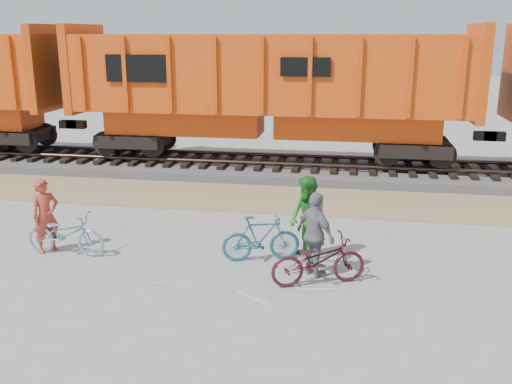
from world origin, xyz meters
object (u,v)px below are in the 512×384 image
person_woman (315,235)px  person_solo (46,216)px  bicycle_maroon (318,260)px  hopper_car_center (269,88)px  person_man (307,219)px  bicycle_teal (261,238)px  bicycle_blue (65,234)px

person_woman → person_solo: bearing=41.1°
bicycle_maroon → person_woman: 0.57m
hopper_car_center → person_man: size_ratio=7.36×
hopper_car_center → person_woman: (2.32, -8.96, -2.10)m
bicycle_teal → bicycle_maroon: bicycle_teal is taller
person_solo → person_woman: size_ratio=0.95×
hopper_car_center → bicycle_blue: hopper_car_center is taller
bicycle_blue → bicycle_maroon: (5.77, -0.65, 0.02)m
hopper_car_center → person_solo: bearing=-114.1°
bicycle_teal → bicycle_maroon: (1.33, -1.04, -0.01)m
bicycle_teal → person_woman: (1.23, -0.64, 0.38)m
bicycle_blue → person_woman: 5.69m
bicycle_teal → person_solo: person_solo is taller
bicycle_blue → person_solo: bearing=79.9°
bicycle_blue → person_man: bearing=-82.6°
person_man → hopper_car_center: bearing=154.4°
person_woman → bicycle_maroon: bearing=148.4°
bicycle_teal → person_woman: bearing=-134.3°
bicycle_blue → person_man: person_man is taller
bicycle_blue → hopper_car_center: bearing=-19.8°
hopper_car_center → bicycle_blue: 9.66m
person_man → bicycle_maroon: bearing=-25.0°
bicycle_teal → person_solo: bearing=76.4°
person_man → person_woman: bearing=-24.6°
bicycle_teal → person_woman: person_woman is taller
person_woman → person_man: bearing=-30.2°
hopper_car_center → bicycle_teal: size_ratio=8.10×
bicycle_maroon → bicycle_blue: bearing=61.5°
person_solo → person_man: (5.94, 0.49, 0.09)m
bicycle_blue → person_woman: size_ratio=1.04×
bicycle_maroon → hopper_car_center: bearing=-7.6°
hopper_car_center → person_man: (2.09, -8.12, -2.05)m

